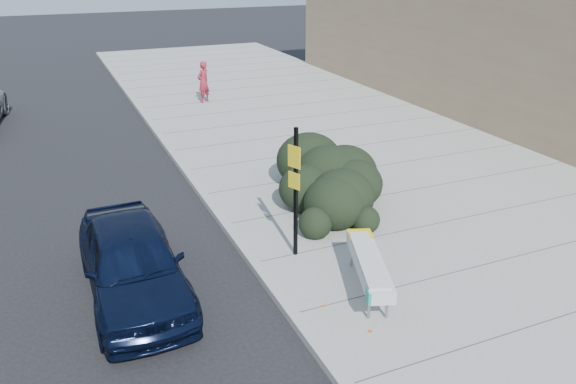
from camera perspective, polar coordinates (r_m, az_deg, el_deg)
name	(u,v)px	position (r m, az deg, el deg)	size (l,w,h in m)	color
ground	(256,269)	(12.07, -3.31, -7.79)	(120.00, 120.00, 0.00)	black
sidewalk_near	(364,158)	(18.38, 7.70, 3.44)	(11.20, 50.00, 0.15)	gray
curb_near	(195,184)	(16.35, -9.44, 0.84)	(0.22, 50.00, 0.17)	#9E9E99
bench	(369,264)	(10.89, 8.22, -7.24)	(1.29, 2.43, 0.73)	gray
bike_rack	(337,174)	(15.03, 5.03, 1.86)	(0.17, 0.70, 1.02)	black
sign_post	(295,186)	(11.58, 0.74, 0.62)	(0.17, 0.31, 2.86)	black
hedge	(318,170)	(14.68, 3.10, 2.29)	(2.21, 4.43, 1.66)	black
sedan_navy	(132,262)	(11.19, -15.53, -6.87)	(1.78, 4.42, 1.51)	black
pedestrian	(203,82)	(25.14, -8.60, 10.99)	(0.64, 0.42, 1.77)	maroon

